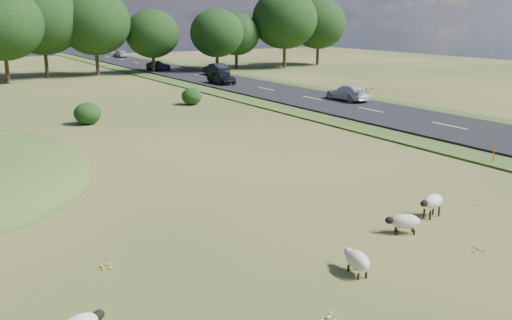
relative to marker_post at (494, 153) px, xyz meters
The scene contains 13 objects.
ground 24.46m from the marker_post, 125.95° to the left, with size 160.00×160.00×0.00m, color #35531A.
road 30.33m from the marker_post, 79.27° to the left, with size 8.00×150.00×0.25m, color black.
treeline 57.65m from the marker_post, 105.59° to the left, with size 96.28×14.66×11.70m.
shrubs 29.07m from the marker_post, 119.58° to the left, with size 26.64×7.28×1.59m.
marker_post is the anchor object (origin of this frame).
sheep_1 10.05m from the marker_post, 155.72° to the right, with size 1.32×0.73×0.92m.
sheep_2 16.32m from the marker_post, 156.48° to the right, with size 0.75×1.32×0.74m.
sheep_3 12.30m from the marker_post, 156.88° to the right, with size 1.28×1.03×0.73m.
car_1 38.42m from the marker_post, 84.40° to the left, with size 1.80×4.46×1.52m, color black.
car_2 57.27m from the marker_post, 86.25° to the left, with size 2.16×4.68×1.30m, color black.
car_3 22.27m from the marker_post, 70.18° to the left, with size 1.94×4.78×1.39m, color white.
car_4 47.60m from the marker_post, 80.88° to the left, with size 1.63×4.66×1.54m, color black.
car_6 86.34m from the marker_post, 84.98° to the left, with size 1.72×4.24×1.23m, color silver.
Camera 1 is at (-11.40, -18.40, 7.60)m, focal length 40.00 mm.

